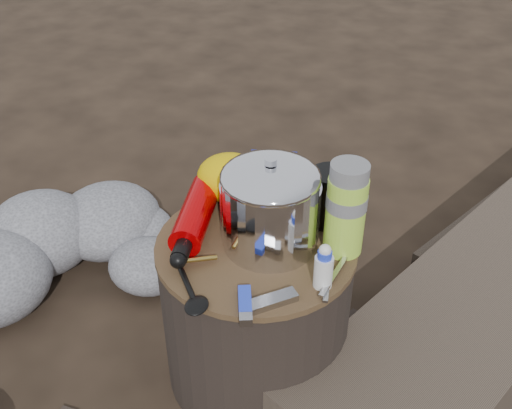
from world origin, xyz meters
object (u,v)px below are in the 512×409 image
(fuel_bottle, at_px, (196,214))
(thermos, at_px, (346,209))
(camping_pot, at_px, (270,205))
(stump, at_px, (256,311))
(travel_mug, at_px, (329,198))

(fuel_bottle, xyz_separation_m, thermos, (0.31, 0.02, 0.07))
(camping_pot, xyz_separation_m, fuel_bottle, (-0.16, 0.01, -0.06))
(stump, bearing_deg, travel_mug, 45.62)
(camping_pot, height_order, fuel_bottle, camping_pot)
(fuel_bottle, bearing_deg, stump, -17.40)
(camping_pot, height_order, travel_mug, camping_pot)
(camping_pot, bearing_deg, fuel_bottle, 177.83)
(stump, bearing_deg, camping_pot, 26.22)
(stump, height_order, travel_mug, travel_mug)
(fuel_bottle, distance_m, thermos, 0.32)
(fuel_bottle, height_order, travel_mug, travel_mug)
(fuel_bottle, relative_size, thermos, 1.41)
(stump, distance_m, travel_mug, 0.31)
(stump, distance_m, fuel_bottle, 0.26)
(camping_pot, bearing_deg, thermos, 11.24)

